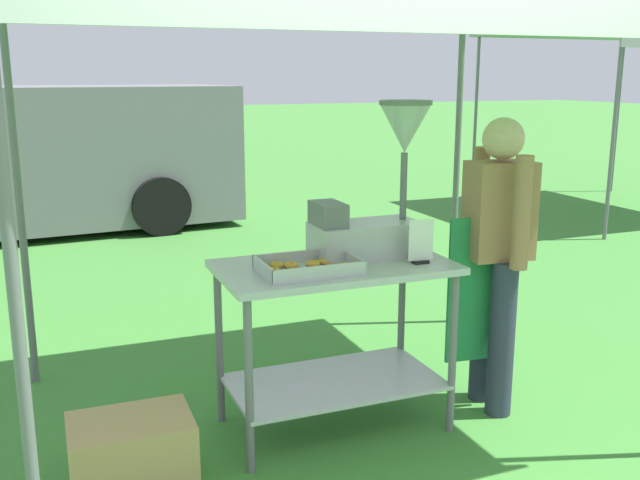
{
  "coord_description": "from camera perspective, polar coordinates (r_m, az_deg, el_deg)",
  "views": [
    {
      "loc": [
        -1.32,
        -2.45,
        1.83
      ],
      "look_at": [
        0.06,
        1.01,
        0.97
      ],
      "focal_mm": 40.64,
      "sensor_mm": 36.0,
      "label": 1
    }
  ],
  "objects": [
    {
      "name": "stall_canopy",
      "position": [
        3.64,
        0.63,
        18.26
      ],
      "size": [
        3.13,
        2.31,
        2.24
      ],
      "color": "slate",
      "rests_on": "ground"
    },
    {
      "name": "donut_tray",
      "position": [
        3.49,
        -0.83,
        -2.24
      ],
      "size": [
        0.47,
        0.32,
        0.07
      ],
      "color": "#B7B7BC",
      "rests_on": "donut_cart"
    },
    {
      "name": "neighbour_tent",
      "position": [
        10.48,
        23.01,
        14.56
      ],
      "size": [
        2.82,
        2.88,
        2.38
      ],
      "color": "slate",
      "rests_on": "ground"
    },
    {
      "name": "supply_crate",
      "position": [
        3.46,
        -14.58,
        -16.11
      ],
      "size": [
        0.54,
        0.39,
        0.35
      ],
      "color": "tan",
      "rests_on": "ground"
    },
    {
      "name": "ground_plane",
      "position": [
        8.75,
        -12.62,
        0.56
      ],
      "size": [
        70.0,
        70.0,
        0.0
      ],
      "primitive_type": "plane",
      "color": "#3D7F33"
    },
    {
      "name": "vendor",
      "position": [
        4.0,
        13.7,
        -0.77
      ],
      "size": [
        0.46,
        0.54,
        1.61
      ],
      "color": "#2D3347",
      "rests_on": "ground"
    },
    {
      "name": "donut_cart",
      "position": [
        3.73,
        1.15,
        -5.54
      ],
      "size": [
        1.18,
        0.66,
        0.89
      ],
      "color": "#B7B7BC",
      "rests_on": "ground"
    },
    {
      "name": "menu_sign",
      "position": [
        3.68,
        7.94,
        -0.39
      ],
      "size": [
        0.13,
        0.05,
        0.23
      ],
      "color": "black",
      "rests_on": "donut_cart"
    },
    {
      "name": "donut_fryer",
      "position": [
        3.79,
        4.53,
        3.46
      ],
      "size": [
        0.64,
        0.28,
        0.8
      ],
      "color": "#B7B7BC",
      "rests_on": "donut_cart"
    }
  ]
}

